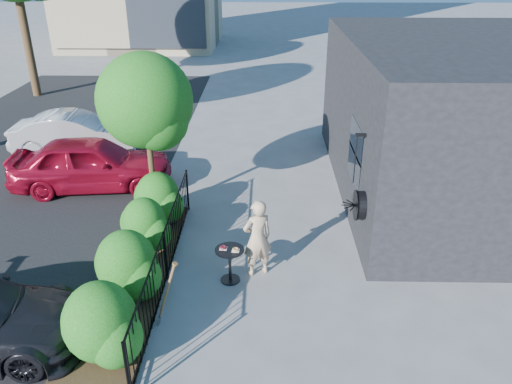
{
  "coord_description": "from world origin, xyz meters",
  "views": [
    {
      "loc": [
        0.45,
        -8.25,
        5.97
      ],
      "look_at": [
        0.25,
        1.59,
        1.2
      ],
      "focal_mm": 35.0,
      "sensor_mm": 36.0,
      "label": 1
    }
  ],
  "objects_px": {
    "patio_tree": "(148,107)",
    "shovel": "(166,297)",
    "car_red": "(92,163)",
    "cafe_table": "(230,259)",
    "car_silver": "(76,133)",
    "woman": "(257,238)"
  },
  "relations": [
    {
      "from": "cafe_table",
      "to": "car_silver",
      "type": "xyz_separation_m",
      "value": [
        -5.47,
        7.0,
        0.15
      ]
    },
    {
      "from": "woman",
      "to": "car_silver",
      "type": "height_order",
      "value": "woman"
    },
    {
      "from": "patio_tree",
      "to": "car_red",
      "type": "xyz_separation_m",
      "value": [
        -2.07,
        1.51,
        -2.03
      ]
    },
    {
      "from": "patio_tree",
      "to": "woman",
      "type": "height_order",
      "value": "patio_tree"
    },
    {
      "from": "shovel",
      "to": "car_red",
      "type": "relative_size",
      "value": 0.31
    },
    {
      "from": "patio_tree",
      "to": "car_silver",
      "type": "distance_m",
      "value": 5.86
    },
    {
      "from": "woman",
      "to": "car_silver",
      "type": "bearing_deg",
      "value": -73.05
    },
    {
      "from": "car_silver",
      "to": "woman",
      "type": "bearing_deg",
      "value": -141.9
    },
    {
      "from": "car_red",
      "to": "woman",
      "type": "bearing_deg",
      "value": -137.11
    },
    {
      "from": "cafe_table",
      "to": "woman",
      "type": "height_order",
      "value": "woman"
    },
    {
      "from": "shovel",
      "to": "car_silver",
      "type": "bearing_deg",
      "value": 118.15
    },
    {
      "from": "patio_tree",
      "to": "shovel",
      "type": "distance_m",
      "value": 4.74
    },
    {
      "from": "woman",
      "to": "shovel",
      "type": "xyz_separation_m",
      "value": [
        -1.56,
        -1.58,
        -0.25
      ]
    },
    {
      "from": "cafe_table",
      "to": "car_silver",
      "type": "bearing_deg",
      "value": 128.0
    },
    {
      "from": "patio_tree",
      "to": "car_red",
      "type": "distance_m",
      "value": 3.27
    },
    {
      "from": "shovel",
      "to": "car_silver",
      "type": "height_order",
      "value": "car_silver"
    },
    {
      "from": "cafe_table",
      "to": "car_red",
      "type": "distance_m",
      "value": 5.91
    },
    {
      "from": "woman",
      "to": "shovel",
      "type": "bearing_deg",
      "value": 20.56
    },
    {
      "from": "patio_tree",
      "to": "car_silver",
      "type": "height_order",
      "value": "patio_tree"
    },
    {
      "from": "patio_tree",
      "to": "shovel",
      "type": "bearing_deg",
      "value": -76.49
    },
    {
      "from": "woman",
      "to": "car_silver",
      "type": "distance_m",
      "value": 9.02
    },
    {
      "from": "shovel",
      "to": "woman",
      "type": "bearing_deg",
      "value": 45.36
    }
  ]
}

